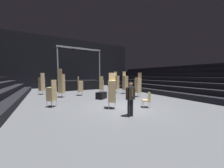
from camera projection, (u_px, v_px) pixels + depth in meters
The scene contains 16 objects.
ground_plane at pixel (122, 107), 7.55m from camera, with size 22.00×30.00×0.10m, color #515459.
arena_end_wall at pixel (72, 63), 20.22m from camera, with size 22.00×0.30×8.00m, color black.
bleacher_bank_right at pixel (183, 79), 12.45m from camera, with size 5.25×24.00×3.15m.
stage_riser at pixel (78, 84), 17.19m from camera, with size 5.99×3.57×5.57m.
man_with_tie at pixel (131, 97), 5.68m from camera, with size 0.57×0.27×1.69m.
chair_stack_front_left at pixel (52, 93), 7.42m from camera, with size 0.62×0.62×1.71m.
chair_stack_front_right at pixel (80, 86), 11.66m from camera, with size 0.44×0.44×1.88m.
chair_stack_mid_left at pixel (102, 85), 12.93m from camera, with size 0.61×0.61×1.88m.
chair_stack_mid_right at pixel (112, 91), 7.05m from camera, with size 0.61×0.61×2.14m.
chair_stack_mid_centre at pixel (61, 83), 10.66m from camera, with size 0.62×0.62×2.56m.
chair_stack_rear_left at pixel (138, 85), 10.92m from camera, with size 0.44×0.44×2.22m.
chair_stack_rear_right at pixel (117, 82), 13.51m from camera, with size 0.53×0.53×2.39m.
chair_stack_rear_centre at pixel (42, 84), 12.21m from camera, with size 0.61×0.61×2.22m.
chair_stack_aisle_left at pixel (125, 83), 12.80m from camera, with size 0.46×0.46×2.39m.
equipment_road_case at pixel (101, 95), 10.06m from camera, with size 0.90×0.60×0.56m, color black.
loose_chair_near_man at pixel (147, 99), 7.35m from camera, with size 0.60×0.60×0.95m.
Camera 1 is at (-4.26, -6.10, 1.99)m, focal length 19.10 mm.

